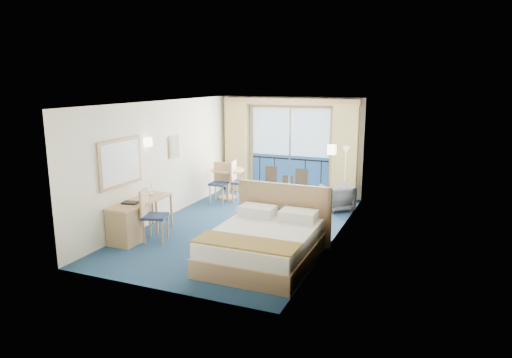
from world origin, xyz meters
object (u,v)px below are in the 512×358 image
object	(u,v)px
floor_lamp	(346,161)
round_table	(228,176)
desk	(128,222)
table_chair_b	(220,180)
desk_chair	(151,212)
bed	(264,243)
armchair	(337,197)
nightstand	(318,229)
table_chair_a	(238,179)

from	to	relation	value
floor_lamp	round_table	world-z (taller)	floor_lamp
desk	table_chair_b	size ratio (longest dim) A/B	1.55
desk_chair	bed	bearing A→B (deg)	-109.32
round_table	floor_lamp	bearing A→B (deg)	10.44
bed	desk	bearing A→B (deg)	-177.02
round_table	table_chair_b	size ratio (longest dim) A/B	0.86
armchair	floor_lamp	distance (m)	1.00
floor_lamp	nightstand	bearing A→B (deg)	-87.90
bed	desk_chair	xyz separation A→B (m)	(-2.47, 0.12, 0.26)
table_chair_b	bed	bearing A→B (deg)	-56.51
bed	floor_lamp	distance (m)	4.38
table_chair_b	armchair	bearing A→B (deg)	2.81
nightstand	armchair	xyz separation A→B (m)	(-0.17, 2.43, 0.04)
desk	table_chair_a	bearing A→B (deg)	79.12
floor_lamp	desk_chair	distance (m)	5.16
bed	table_chair_a	world-z (taller)	bed
desk_chair	round_table	distance (m)	3.59
bed	table_chair_a	size ratio (longest dim) A/B	2.09
nightstand	table_chair_a	distance (m)	3.59
bed	floor_lamp	bearing A→B (deg)	82.80
bed	nightstand	bearing A→B (deg)	62.86
bed	table_chair_b	bearing A→B (deg)	127.44
table_chair_b	desk	bearing A→B (deg)	-98.43
desk	round_table	distance (m)	3.87
bed	floor_lamp	xyz separation A→B (m)	(0.54, 4.27, 0.80)
desk_chair	table_chair_b	size ratio (longest dim) A/B	1.02
armchair	table_chair_b	xyz separation A→B (m)	(-3.03, -0.36, 0.26)
table_chair_a	bed	bearing A→B (deg)	-158.54
armchair	floor_lamp	xyz separation A→B (m)	(0.06, 0.58, 0.82)
armchair	desk	size ratio (longest dim) A/B	0.44
bed	desk_chair	world-z (taller)	bed
armchair	floor_lamp	world-z (taller)	floor_lamp
armchair	table_chair_b	size ratio (longest dim) A/B	0.68
desk	bed	bearing A→B (deg)	2.98
armchair	desk_chair	xyz separation A→B (m)	(-2.94, -3.58, 0.28)
nightstand	floor_lamp	bearing A→B (deg)	92.10
nightstand	bed	bearing A→B (deg)	-117.14
armchair	round_table	xyz separation A→B (m)	(-3.00, 0.01, 0.29)
nightstand	floor_lamp	xyz separation A→B (m)	(-0.11, 3.01, 0.86)
desk	table_chair_b	xyz separation A→B (m)	(0.27, 3.49, 0.17)
bed	desk	xyz separation A→B (m)	(-2.83, -0.15, 0.08)
desk_chair	desk	bearing A→B (deg)	109.28
round_table	desk_chair	bearing A→B (deg)	-89.15
floor_lamp	bed	bearing A→B (deg)	-97.20
armchair	table_chair_b	distance (m)	3.07
desk	table_chair_b	distance (m)	3.50
round_table	table_chair_a	distance (m)	0.44
table_chair_a	floor_lamp	bearing A→B (deg)	-83.91
bed	table_chair_b	distance (m)	4.21
armchair	desk_chair	world-z (taller)	desk_chair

